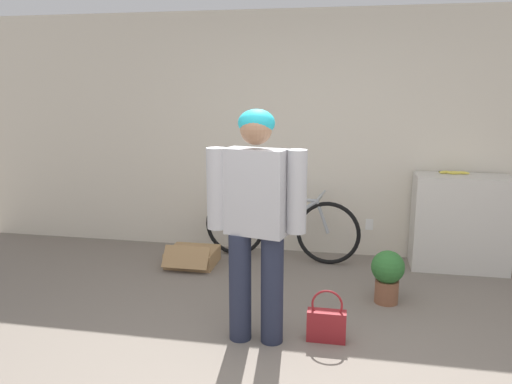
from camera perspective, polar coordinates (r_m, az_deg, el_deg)
wall_back at (r=5.41m, az=7.42°, el=6.42°), size 8.00×0.07×2.60m
side_shelf at (r=5.41m, az=22.31°, el=-3.26°), size 0.93×0.41×0.96m
person at (r=3.47m, az=0.00°, el=-2.46°), size 0.70×0.27×1.68m
bicycle at (r=5.30m, az=2.76°, el=-4.01°), size 1.68×0.46×0.74m
banana at (r=5.36m, az=21.64°, el=2.08°), size 0.30×0.08×0.03m
handbag at (r=3.78m, az=8.06°, el=-14.67°), size 0.28×0.10×0.40m
cardboard_box at (r=5.27m, az=-7.27°, el=-7.35°), size 0.49×0.51×0.25m
potted_plant at (r=4.44m, az=14.80°, el=-9.00°), size 0.28×0.28×0.46m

